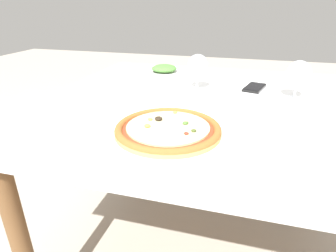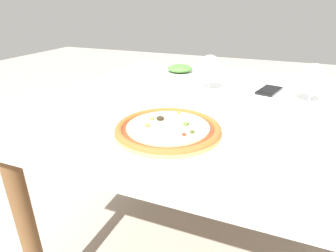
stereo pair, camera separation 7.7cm
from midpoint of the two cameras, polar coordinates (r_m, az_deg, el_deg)
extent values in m
plane|color=#B2A899|center=(1.46, 5.31, -23.41)|extent=(10.00, 10.00, 0.00)
cube|color=brown|center=(1.06, 6.75, 3.55)|extent=(1.18, 1.07, 0.04)
cube|color=white|center=(1.05, 6.81, 4.62)|extent=(1.28, 1.17, 0.01)
cylinder|color=brown|center=(1.11, -29.46, -20.82)|extent=(0.06, 0.06, 0.69)
cylinder|color=brown|center=(1.77, -8.43, -0.72)|extent=(0.06, 0.06, 0.69)
cylinder|color=brown|center=(1.68, 27.06, -4.67)|extent=(0.06, 0.06, 0.69)
cylinder|color=white|center=(0.78, -2.82, -1.74)|extent=(0.34, 0.34, 0.01)
cylinder|color=tan|center=(0.77, -2.84, -1.01)|extent=(0.29, 0.29, 0.01)
torus|color=#935B28|center=(0.77, -2.85, -0.61)|extent=(0.29, 0.29, 0.02)
cylinder|color=#BC381E|center=(0.77, -2.85, -0.50)|extent=(0.25, 0.25, 0.00)
cylinder|color=beige|center=(0.77, -2.86, -0.23)|extent=(0.23, 0.23, 0.00)
ellipsoid|color=#BC9342|center=(0.81, -6.36, 1.34)|extent=(0.01, 0.01, 0.01)
ellipsoid|color=#4C7A33|center=(0.78, 0.70, 0.55)|extent=(0.02, 0.02, 0.01)
ellipsoid|color=#BC9342|center=(0.77, -7.08, 0.00)|extent=(0.02, 0.02, 0.01)
ellipsoid|color=#A83323|center=(0.72, 0.69, -1.56)|extent=(0.01, 0.01, 0.01)
ellipsoid|color=#BC9342|center=(0.86, -1.10, 2.78)|extent=(0.01, 0.01, 0.01)
ellipsoid|color=#425123|center=(0.73, 2.28, -0.98)|extent=(0.01, 0.01, 0.01)
ellipsoid|color=#2D2319|center=(0.81, -4.66, 1.48)|extent=(0.02, 0.02, 0.01)
ellipsoid|color=#425123|center=(0.78, 0.99, 0.65)|extent=(0.01, 0.01, 0.01)
cube|color=silver|center=(0.87, -23.75, -1.19)|extent=(0.01, 0.11, 0.00)
cube|color=silver|center=(0.91, -21.43, 0.38)|extent=(0.02, 0.01, 0.00)
cube|color=silver|center=(0.94, -21.01, 1.15)|extent=(0.00, 0.05, 0.00)
cube|color=silver|center=(0.94, -20.61, 1.10)|extent=(0.00, 0.05, 0.00)
cube|color=silver|center=(0.93, -20.21, 1.05)|extent=(0.00, 0.05, 0.00)
cube|color=silver|center=(0.93, -19.80, 1.00)|extent=(0.00, 0.05, 0.00)
cylinder|color=silver|center=(1.16, 22.45, 5.01)|extent=(0.07, 0.07, 0.00)
cylinder|color=silver|center=(1.15, 22.73, 6.66)|extent=(0.01, 0.01, 0.07)
sphere|color=silver|center=(1.13, 23.29, 9.99)|extent=(0.08, 0.08, 0.08)
cylinder|color=silver|center=(1.19, 4.00, 7.32)|extent=(0.06, 0.06, 0.00)
cylinder|color=silver|center=(1.18, 4.05, 9.02)|extent=(0.01, 0.01, 0.07)
sphere|color=silver|center=(1.17, 4.15, 12.34)|extent=(0.08, 0.08, 0.08)
cube|color=black|center=(1.26, 15.51, 7.51)|extent=(0.10, 0.16, 0.01)
cube|color=black|center=(1.25, 15.54, 7.76)|extent=(0.09, 0.14, 0.00)
cylinder|color=white|center=(1.48, -2.31, 10.74)|extent=(0.22, 0.22, 0.01)
ellipsoid|color=#4C8438|center=(1.47, -2.33, 11.62)|extent=(0.13, 0.13, 0.04)
camera|label=1|loc=(0.04, -92.86, -1.27)|focal=30.00mm
camera|label=2|loc=(0.04, 87.14, 1.27)|focal=30.00mm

